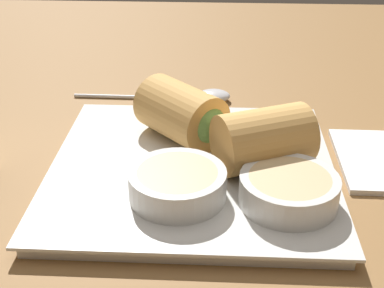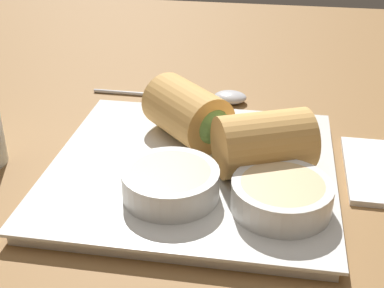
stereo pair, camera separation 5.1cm
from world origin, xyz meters
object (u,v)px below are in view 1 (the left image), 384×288
(dipping_bowl_far, at_px, (289,189))
(spoon, at_px, (201,96))
(dipping_bowl_near, at_px, (178,183))
(serving_plate, at_px, (192,172))

(dipping_bowl_far, xyz_separation_m, spoon, (0.09, -0.25, -0.02))
(dipping_bowl_far, bearing_deg, dipping_bowl_near, -2.30)
(dipping_bowl_far, relative_size, spoon, 0.42)
(spoon, bearing_deg, serving_plate, 89.32)
(serving_plate, distance_m, spoon, 0.19)
(dipping_bowl_far, bearing_deg, serving_plate, -33.81)
(dipping_bowl_far, distance_m, spoon, 0.26)
(serving_plate, relative_size, dipping_bowl_far, 3.19)
(dipping_bowl_near, height_order, spoon, dipping_bowl_near)
(dipping_bowl_near, bearing_deg, dipping_bowl_far, 177.70)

